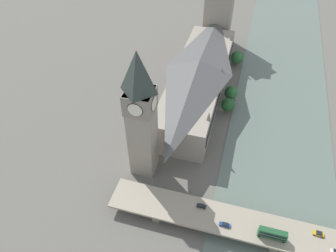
% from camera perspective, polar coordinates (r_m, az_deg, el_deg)
% --- Properties ---
extents(ground_plane, '(600.00, 600.00, 0.00)m').
position_cam_1_polar(ground_plane, '(199.22, 9.42, 2.89)').
color(ground_plane, '#605E56').
extents(river_water, '(55.43, 360.00, 0.30)m').
position_cam_1_polar(river_water, '(200.47, 18.92, 1.06)').
color(river_water, slate).
rests_on(river_water, ground_plane).
extents(parliament_hall, '(28.90, 105.39, 26.58)m').
position_cam_1_polar(parliament_hall, '(198.76, 5.30, 8.14)').
color(parliament_hall, gray).
rests_on(parliament_hall, ground_plane).
extents(clock_tower, '(12.44, 12.44, 67.23)m').
position_cam_1_polar(clock_tower, '(140.66, -4.71, 1.87)').
color(clock_tower, gray).
rests_on(clock_tower, ground_plane).
extents(victoria_tower, '(18.60, 18.60, 57.40)m').
position_cam_1_polar(victoria_tower, '(248.62, 8.86, 19.32)').
color(victoria_tower, gray).
rests_on(victoria_tower, ground_plane).
extents(road_bridge, '(142.87, 15.25, 5.59)m').
position_cam_1_polar(road_bridge, '(148.41, 18.24, -17.25)').
color(road_bridge, gray).
rests_on(road_bridge, ground_plane).
extents(double_decker_bus_mid, '(11.37, 2.58, 4.95)m').
position_cam_1_polar(double_decker_bus_mid, '(143.36, 17.75, -17.45)').
color(double_decker_bus_mid, '#235B33').
rests_on(double_decker_bus_mid, road_bridge).
extents(car_northbound_lead, '(4.60, 1.74, 1.30)m').
position_cam_1_polar(car_northbound_lead, '(143.38, 9.87, -16.55)').
color(car_northbound_lead, navy).
rests_on(car_northbound_lead, road_bridge).
extents(car_northbound_mid, '(3.99, 1.81, 1.39)m').
position_cam_1_polar(car_northbound_mid, '(146.56, 5.84, -13.68)').
color(car_northbound_mid, black).
rests_on(car_northbound_mid, road_bridge).
extents(car_northbound_tail, '(4.29, 1.94, 1.39)m').
position_cam_1_polar(car_northbound_tail, '(152.33, 24.75, -16.63)').
color(car_northbound_tail, gold).
rests_on(car_northbound_tail, road_bridge).
extents(car_southbound_lead, '(4.04, 1.91, 1.47)m').
position_cam_1_polar(car_southbound_lead, '(150.97, 27.20, -18.93)').
color(car_southbound_lead, silver).
rests_on(car_southbound_lead, road_bridge).
extents(tree_embankment_near, '(8.66, 8.66, 10.24)m').
position_cam_1_polar(tree_embankment_near, '(235.98, 11.97, 11.62)').
color(tree_embankment_near, brown).
rests_on(tree_embankment_near, ground_plane).
extents(tree_embankment_mid, '(7.80, 7.80, 9.41)m').
position_cam_1_polar(tree_embankment_mid, '(194.23, 10.41, 3.61)').
color(tree_embankment_mid, brown).
rests_on(tree_embankment_mid, ground_plane).
extents(tree_embankment_far, '(7.99, 7.99, 10.80)m').
position_cam_1_polar(tree_embankment_far, '(201.49, 10.94, 5.73)').
color(tree_embankment_far, brown).
rests_on(tree_embankment_far, ground_plane).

